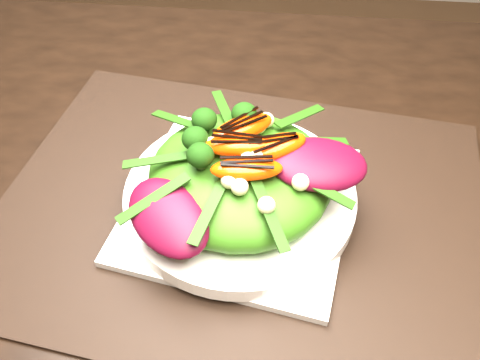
# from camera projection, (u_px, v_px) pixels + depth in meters

# --- Properties ---
(dining_table) EXTENTS (1.60, 0.90, 0.75)m
(dining_table) POSITION_uv_depth(u_px,v_px,m) (348.00, 233.00, 0.58)
(dining_table) COLOR black
(dining_table) RESTS_ON floor
(placemat) EXTENTS (0.59, 0.48, 0.00)m
(placemat) POSITION_uv_depth(u_px,v_px,m) (240.00, 207.00, 0.58)
(placemat) COLOR black
(placemat) RESTS_ON dining_table
(plate_base) EXTENTS (0.28, 0.28, 0.01)m
(plate_base) POSITION_uv_depth(u_px,v_px,m) (240.00, 203.00, 0.57)
(plate_base) COLOR silver
(plate_base) RESTS_ON placemat
(salad_bowl) EXTENTS (0.30, 0.30, 0.02)m
(salad_bowl) POSITION_uv_depth(u_px,v_px,m) (240.00, 195.00, 0.56)
(salad_bowl) COLOR white
(salad_bowl) RESTS_ON plate_base
(lettuce_mound) EXTENTS (0.25, 0.25, 0.07)m
(lettuce_mound) POSITION_uv_depth(u_px,v_px,m) (240.00, 176.00, 0.54)
(lettuce_mound) COLOR #376D14
(lettuce_mound) RESTS_ON salad_bowl
(radicchio_leaf) EXTENTS (0.11, 0.08, 0.02)m
(radicchio_leaf) POSITION_uv_depth(u_px,v_px,m) (319.00, 164.00, 0.51)
(radicchio_leaf) COLOR #460719
(radicchio_leaf) RESTS_ON lettuce_mound
(orange_segment) EXTENTS (0.08, 0.06, 0.02)m
(orange_segment) POSITION_uv_depth(u_px,v_px,m) (230.00, 140.00, 0.51)
(orange_segment) COLOR #F63504
(orange_segment) RESTS_ON lettuce_mound
(broccoli_floret) EXTENTS (0.05, 0.05, 0.04)m
(broccoli_floret) POSITION_uv_depth(u_px,v_px,m) (187.00, 124.00, 0.53)
(broccoli_floret) COLOR black
(broccoli_floret) RESTS_ON lettuce_mound
(macadamia_nut) EXTENTS (0.02, 0.02, 0.02)m
(macadamia_nut) POSITION_uv_depth(u_px,v_px,m) (256.00, 172.00, 0.49)
(macadamia_nut) COLOR beige
(macadamia_nut) RESTS_ON lettuce_mound
(balsamic_drizzle) EXTENTS (0.04, 0.02, 0.00)m
(balsamic_drizzle) POSITION_uv_depth(u_px,v_px,m) (230.00, 132.00, 0.51)
(balsamic_drizzle) COLOR black
(balsamic_drizzle) RESTS_ON orange_segment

